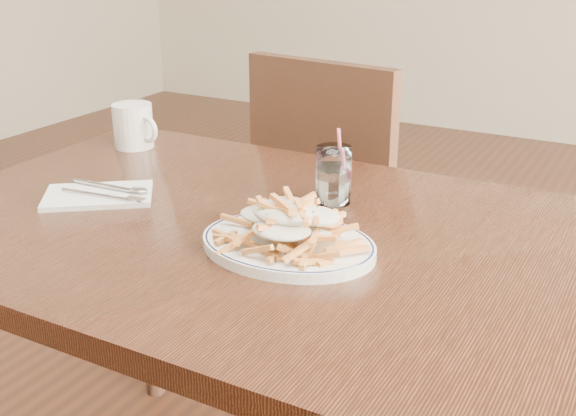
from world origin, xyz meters
The scene contains 8 objects.
table centered at (0.00, 0.00, 0.67)m, with size 1.20×0.80×0.75m.
chair_far centered at (-0.17, 0.72, 0.52)m, with size 0.47×0.47×0.91m.
fries_plate centered at (0.10, -0.06, 0.76)m, with size 0.32×0.29×0.02m.
loaded_fries centered at (0.10, -0.06, 0.80)m, with size 0.22×0.18×0.06m.
napkin centered at (-0.31, -0.03, 0.75)m, with size 0.19×0.13×0.01m, color silver.
cutlery centered at (-0.31, -0.03, 0.76)m, with size 0.19×0.08×0.01m.
water_glass centered at (0.07, 0.16, 0.80)m, with size 0.06×0.06×0.14m.
coffee_mug centered at (-0.47, 0.25, 0.80)m, with size 0.12×0.09×0.10m.
Camera 1 is at (0.59, -0.95, 1.22)m, focal length 45.00 mm.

